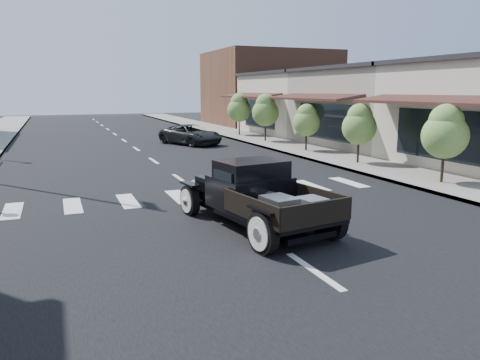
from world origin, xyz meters
name	(u,v)px	position (x,y,z in m)	size (l,w,h in m)	color
ground	(251,229)	(0.00, 0.00, 0.00)	(120.00, 120.00, 0.00)	black
road	(143,153)	(0.00, 15.00, 0.01)	(14.00, 80.00, 0.02)	black
road_markings	(163,167)	(0.00, 10.00, 0.00)	(12.00, 60.00, 0.06)	silver
sidewalk_right	(283,145)	(8.50, 15.00, 0.07)	(3.00, 80.00, 0.15)	gray
storefront_mid	(395,109)	(15.00, 13.00, 2.25)	(10.00, 9.00, 4.50)	gray
storefront_far	(318,105)	(15.00, 22.00, 2.25)	(10.00, 9.00, 4.50)	beige
far_building_right	(269,89)	(15.50, 32.00, 3.50)	(11.00, 10.00, 7.00)	brown
small_tree_a	(444,145)	(8.30, 2.29, 1.47)	(1.59, 1.59, 2.65)	olive
small_tree_b	(359,134)	(8.30, 7.24, 1.42)	(1.52, 1.52, 2.54)	olive
small_tree_c	(306,128)	(8.30, 11.93, 1.35)	(1.44, 1.44, 2.40)	olive
small_tree_d	(265,118)	(8.30, 17.21, 1.59)	(1.73, 1.73, 2.89)	olive
small_tree_e	(239,115)	(8.30, 21.78, 1.59)	(1.73, 1.73, 2.89)	olive
hotrod_pickup	(256,194)	(0.14, 0.05, 0.85)	(2.28, 4.89, 1.70)	black
second_car	(191,135)	(3.55, 18.04, 0.62)	(2.05, 4.45, 1.24)	black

